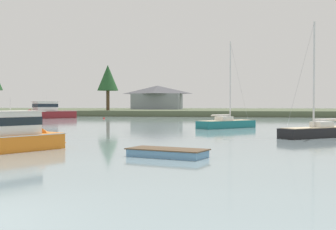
% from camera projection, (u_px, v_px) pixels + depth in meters
% --- Properties ---
extents(far_shore_bank, '(245.62, 55.04, 1.10)m').
position_uv_depth(far_shore_bank, '(217.00, 112.00, 107.53)').
color(far_shore_bank, '#4C563D').
rests_on(far_shore_bank, ground).
extents(sailboat_teal, '(5.84, 6.01, 9.17)m').
position_uv_depth(sailboat_teal, '(226.00, 126.00, 43.48)').
color(sailboat_teal, '#196B70').
rests_on(sailboat_teal, ground).
extents(dinghy_skyblue, '(3.94, 2.62, 0.52)m').
position_uv_depth(dinghy_skyblue, '(167.00, 154.00, 19.71)').
color(dinghy_skyblue, '#669ECC').
rests_on(dinghy_skyblue, ground).
extents(cruiser_maroon, '(8.82, 9.63, 4.79)m').
position_uv_depth(cruiser_maroon, '(43.00, 114.00, 72.64)').
color(cruiser_maroon, maroon).
rests_on(cruiser_maroon, ground).
extents(cruiser_orange, '(5.30, 7.36, 3.49)m').
position_uv_depth(cruiser_orange, '(14.00, 141.00, 22.32)').
color(cruiser_orange, orange).
rests_on(cruiser_orange, ground).
extents(sailboat_black, '(6.09, 5.36, 8.74)m').
position_uv_depth(sailboat_black, '(319.00, 134.00, 31.33)').
color(sailboat_black, black).
rests_on(sailboat_black, ground).
extents(mooring_buoy_red, '(0.33, 0.33, 0.38)m').
position_uv_depth(mooring_buoy_red, '(104.00, 118.00, 71.41)').
color(mooring_buoy_red, red).
rests_on(mooring_buoy_red, ground).
extents(shore_tree_center_right, '(4.32, 4.32, 9.38)m').
position_uv_depth(shore_tree_center_right, '(108.00, 78.00, 89.92)').
color(shore_tree_center_right, brown).
rests_on(shore_tree_center_right, far_shore_bank).
extents(cottage_behind_trees, '(12.81, 8.37, 5.92)m').
position_uv_depth(cottage_behind_trees, '(157.00, 97.00, 109.14)').
color(cottage_behind_trees, gray).
rests_on(cottage_behind_trees, far_shore_bank).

